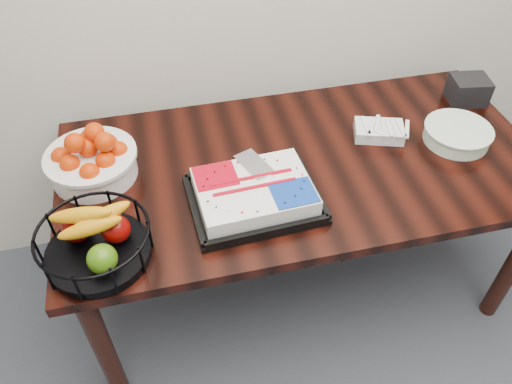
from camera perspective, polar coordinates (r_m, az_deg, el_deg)
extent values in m
cube|color=black|center=(1.90, 5.25, 3.11)|extent=(1.80, 0.90, 0.04)
cylinder|color=black|center=(1.92, -17.05, -16.63)|extent=(0.07, 0.07, 0.71)
cylinder|color=black|center=(2.38, -17.36, -1.03)|extent=(0.07, 0.07, 0.71)
cylinder|color=black|center=(2.70, 19.24, 4.74)|extent=(0.07, 0.07, 0.71)
cube|color=black|center=(1.71, -0.23, -0.99)|extent=(0.45, 0.36, 0.02)
cube|color=white|center=(1.68, -0.24, 0.03)|extent=(0.39, 0.30, 0.07)
cube|color=#AC0317|center=(1.69, -4.58, 2.01)|extent=(0.15, 0.13, 0.00)
cube|color=navy|center=(1.63, 4.28, -0.27)|extent=(0.15, 0.13, 0.00)
cube|color=silver|center=(1.73, -0.04, 3.18)|extent=(0.13, 0.17, 0.00)
cylinder|color=white|center=(1.88, -18.13, 2.95)|extent=(0.30, 0.30, 0.10)
cylinder|color=white|center=(1.85, -18.42, 3.96)|extent=(0.32, 0.32, 0.01)
cylinder|color=black|center=(1.63, -17.52, -6.66)|extent=(0.32, 0.32, 0.03)
torus|color=black|center=(1.55, -18.28, -4.42)|extent=(0.34, 0.34, 0.01)
cylinder|color=white|center=(2.10, 21.97, 6.07)|extent=(0.25, 0.25, 0.06)
cylinder|color=white|center=(2.08, 22.20, 6.73)|extent=(0.26, 0.26, 0.01)
cube|color=silver|center=(2.03, 13.86, 6.77)|extent=(0.22, 0.17, 0.05)
cube|color=black|center=(2.34, 23.09, 10.70)|extent=(0.17, 0.15, 0.11)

